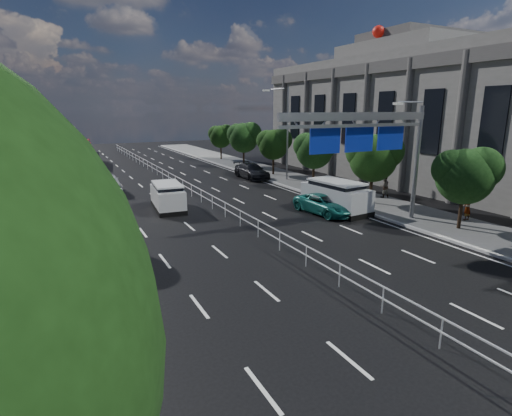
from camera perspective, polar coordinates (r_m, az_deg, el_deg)
ground at (r=14.30m, az=22.12°, el=-16.51°), size 160.00×160.00×0.00m
median_fence at (r=32.47m, az=-8.83°, el=2.31°), size 0.05×85.00×1.02m
toilet_sign at (r=8.88m, az=-32.64°, el=-15.72°), size 1.62×0.18×4.34m
overhead_gantry at (r=24.32m, az=16.12°, el=10.14°), size 10.24×0.38×7.45m
streetlight_far at (r=39.43m, az=4.17°, el=11.35°), size 2.78×2.40×9.00m
civic_hall at (r=44.79m, az=22.01°, el=12.07°), size 14.40×36.00×14.35m
near_tree_back at (r=25.97m, az=-31.80°, el=6.61°), size 4.84×4.51×6.69m
far_tree_c at (r=25.90m, az=27.83°, el=4.42°), size 3.52×3.28×4.94m
far_tree_d at (r=30.77m, az=16.51°, el=7.23°), size 3.85×3.59×5.34m
far_tree_e at (r=36.58m, az=8.41°, el=8.44°), size 3.63×3.38×5.13m
far_tree_f at (r=42.91m, az=2.58°, el=9.29°), size 3.52×3.28×5.02m
far_tree_g at (r=49.55m, az=-1.72°, el=10.23°), size 3.96×3.69×5.45m
far_tree_h at (r=56.44m, az=-5.02°, el=10.31°), size 3.41×3.18×4.91m
white_minivan at (r=29.10m, az=-12.51°, el=1.61°), size 2.28×4.53×1.90m
red_bus at (r=56.31m, az=-23.84°, el=7.27°), size 3.61×10.20×2.98m
near_car_silver at (r=36.63m, az=-20.43°, el=3.39°), size 2.00×4.86×1.65m
near_car_dark at (r=56.40m, az=-22.30°, el=6.62°), size 2.15×4.85×1.55m
silver_minivan at (r=28.44m, az=11.33°, el=1.65°), size 2.71×5.41×2.17m
parked_car_teal at (r=27.72m, az=9.89°, el=0.57°), size 2.77×5.07×1.35m
parked_car_dark at (r=41.31m, az=-0.63°, el=5.30°), size 2.19×5.26×1.52m
pedestrian_a at (r=28.47m, az=27.96°, el=0.02°), size 0.61×0.42×1.60m
pedestrian_b at (r=33.29m, az=17.85°, el=2.92°), size 1.02×0.92×1.73m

